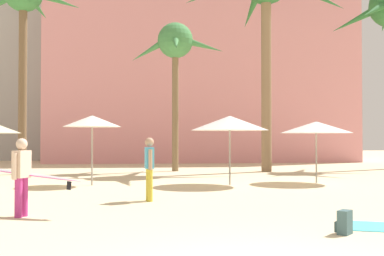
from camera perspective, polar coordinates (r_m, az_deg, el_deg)
hotel_pink at (r=39.10m, az=0.66°, el=6.15°), size 21.84×10.87×13.36m
palm_tree_far_left at (r=25.26m, az=-18.84°, el=13.12°), size 5.04×5.24×9.46m
palm_tree_right at (r=25.85m, az=-1.91°, el=9.21°), size 4.85×4.80×7.63m
cafe_umbrella_0 at (r=17.81m, az=4.35°, el=0.57°), size 2.79×2.79×2.48m
cafe_umbrella_2 at (r=18.08m, az=-11.39°, el=0.77°), size 2.07×2.07×2.50m
cafe_umbrella_5 at (r=19.20m, az=14.07°, el=0.08°), size 2.69×2.69×2.31m
backpack at (r=9.18m, az=17.07°, el=-10.35°), size 0.35×0.35×0.42m
person_far_left at (r=11.35m, az=-18.83°, el=-4.99°), size 2.73×1.55×1.67m
person_far_right at (r=13.32m, az=-4.92°, el=-4.39°), size 0.26×0.61×1.69m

